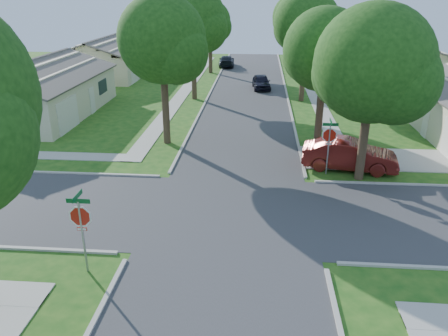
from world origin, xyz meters
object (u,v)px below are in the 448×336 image
Objects in this scene: tree_w_far at (211,23)px; car_curb_east at (261,82)px; house_nw_near at (38,95)px; stop_sign_sw at (81,220)px; house_ne_far at (408,70)px; tree_e_far at (296,19)px; tree_e_near at (325,54)px; tree_ne_corner at (374,69)px; tree_e_mid at (307,26)px; stop_sign_ne at (329,138)px; house_nw_far at (109,61)px; car_curb_west at (227,61)px; tree_w_near at (163,44)px; car_driveway at (350,155)px; tree_w_mid at (193,22)px.

tree_w_far reaches higher than car_curb_east.
tree_w_far is at bearing 59.18° from house_nw_near.
house_ne_far is (20.69, 33.70, -0.51)m from stop_sign_sw.
tree_e_near is at bearing -90.00° from tree_e_far.
tree_ne_corner reaches higher than stop_sign_sw.
tree_e_mid reaches higher than house_nw_near.
tree_e_far is (0.05, 29.31, 3.95)m from stop_sign_ne.
car_curb_west is (12.79, 6.55, -0.84)m from house_nw_far.
tree_e_mid is at bearing 69.80° from stop_sign_sw.
house_nw_near is at bearing -156.36° from house_ne_far.
tree_w_near is 26.05m from house_nw_far.
tree_e_far is (-0.00, 13.00, -0.27)m from tree_e_mid.
tree_e_mid is (0.01, 12.00, 0.61)m from tree_e_near.
car_driveway is (10.65, -28.51, -4.68)m from tree_w_far.
car_curb_west is (1.45, 4.54, -4.83)m from tree_w_far.
car_curb_west is at bearing 88.01° from stop_sign_sw.
tree_e_near reaches higher than house_nw_near.
stop_sign_sw reaches higher than car_driveway.
tree_e_near is 0.96× the size of tree_ne_corner.
tree_e_near is at bearing -0.00° from tree_w_near.
stop_sign_ne is at bearing 99.91° from car_curb_west.
tree_w_mid is 13.04m from tree_w_far.
house_nw_far is at bearing 23.90° from car_curb_west.
tree_e_mid is (0.06, 16.31, 4.22)m from stop_sign_ne.
house_nw_far is at bearing 90.00° from house_nw_near.
house_ne_far is 34.91m from house_nw_near.
car_driveway is at bearing -85.42° from tree_e_mid.
tree_e_far is 16.05m from tree_w_mid.
house_nw_near is at bearing 119.83° from stop_sign_sw.
tree_w_mid is 22.68m from house_ne_far.
tree_e_far reaches higher than house_ne_far.
house_nw_far is (-11.35, 22.99, -4.60)m from tree_w_near.
house_nw_far reaches higher than car_driveway.
tree_w_far is at bearing 125.90° from tree_e_mid.
house_ne_far is at bearing 58.45° from stop_sign_sw.
tree_w_far reaches higher than stop_sign_sw.
stop_sign_sw is 0.60× the size of car_driveway.
tree_w_mid is 18.54m from car_curb_west.
tree_e_mid is 1.03× the size of tree_w_near.
tree_w_far reaches higher than house_nw_near.
tree_w_near reaches higher than house_nw_far.
house_nw_near is 26.82m from car_curb_west.
tree_w_near reaches higher than car_curb_west.
tree_ne_corner is at bearing -84.55° from tree_e_mid.
tree_w_mid reaches higher than house_nw_far.
car_curb_west is (-7.96, 17.54, -5.58)m from tree_e_mid.
stop_sign_sw is at bearing -60.17° from house_nw_near.
stop_sign_sw is 0.64× the size of car_curb_west.
tree_ne_corner is at bearing -154.91° from car_driveway.
stop_sign_ne is (9.40, 9.40, 0.00)m from stop_sign_sw.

